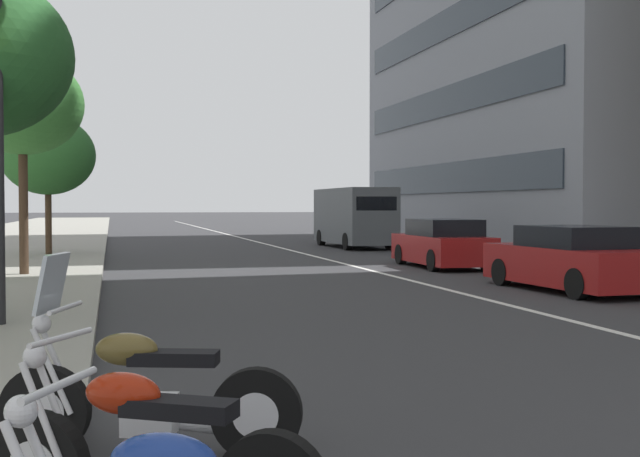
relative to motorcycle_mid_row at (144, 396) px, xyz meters
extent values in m
cube|color=silver|center=(31.87, -6.85, -0.44)|extent=(110.00, 0.16, 0.01)
cylinder|color=silver|center=(-2.45, 0.44, 0.65)|extent=(0.56, 0.29, 0.04)
sphere|color=silver|center=(-2.37, 0.60, 0.53)|extent=(0.14, 0.14, 0.14)
cube|color=black|center=(-1.46, -0.13, 0.27)|extent=(0.52, 0.66, 0.10)
ellipsoid|color=#991E0A|center=(-1.28, 0.17, 0.33)|extent=(0.44, 0.52, 0.24)
cylinder|color=silver|center=(-1.10, 0.62, 0.17)|extent=(0.20, 0.30, 0.64)
cylinder|color=silver|center=(-0.97, 0.54, 0.17)|extent=(0.20, 0.30, 0.64)
cylinder|color=silver|center=(-1.08, 0.51, 0.63)|extent=(0.53, 0.34, 0.04)
sphere|color=silver|center=(-0.98, 0.67, 0.51)|extent=(0.14, 0.14, 0.14)
cylinder|color=black|center=(0.23, 0.71, -0.11)|extent=(0.32, 0.67, 0.67)
cylinder|color=silver|center=(0.23, 0.71, -0.11)|extent=(0.23, 0.36, 0.33)
cylinder|color=black|center=(-0.26, -0.78, -0.11)|extent=(0.32, 0.67, 0.67)
cylinder|color=silver|center=(-0.26, -0.78, -0.11)|extent=(0.23, 0.36, 0.33)
cube|color=silver|center=(-0.02, -0.04, -0.13)|extent=(0.36, 0.44, 0.28)
cube|color=black|center=(-0.07, -0.21, 0.29)|extent=(0.41, 0.68, 0.10)
ellipsoid|color=brown|center=(0.04, 0.12, 0.35)|extent=(0.37, 0.51, 0.24)
cylinder|color=silver|center=(0.13, 0.65, 0.19)|extent=(0.14, 0.31, 0.64)
cylinder|color=silver|center=(0.27, 0.61, 0.19)|extent=(0.14, 0.31, 0.64)
cylinder|color=silver|center=(0.18, 0.55, 0.65)|extent=(0.58, 0.22, 0.04)
sphere|color=silver|center=(0.23, 0.73, 0.53)|extent=(0.14, 0.14, 0.14)
cube|color=#B2BCC6|center=(0.21, 0.65, 0.83)|extent=(0.46, 0.25, 0.44)
cylinder|color=silver|center=(0.03, -0.35, -0.25)|extent=(0.30, 0.68, 0.16)
cube|color=maroon|center=(9.23, -9.34, 0.10)|extent=(4.43, 2.02, 0.80)
cube|color=black|center=(9.09, -9.34, 0.73)|extent=(2.25, 1.78, 0.45)
cylinder|color=black|center=(10.63, -8.44, -0.14)|extent=(0.63, 0.25, 0.62)
cylinder|color=black|center=(10.70, -10.11, -0.14)|extent=(0.63, 0.25, 0.62)
cylinder|color=black|center=(7.76, -8.56, -0.14)|extent=(0.63, 0.25, 0.62)
cube|color=maroon|center=(15.95, -9.25, 0.10)|extent=(4.29, 1.87, 0.80)
cube|color=black|center=(15.77, -9.25, 0.74)|extent=(2.38, 1.67, 0.48)
cylinder|color=black|center=(17.37, -8.50, -0.14)|extent=(0.63, 0.24, 0.62)
cylinder|color=black|center=(17.32, -10.08, -0.14)|extent=(0.63, 0.24, 0.62)
cylinder|color=black|center=(14.57, -8.42, -0.14)|extent=(0.63, 0.24, 0.62)
cylinder|color=black|center=(14.53, -10.00, -0.14)|extent=(0.63, 0.24, 0.62)
cube|color=#4C5156|center=(27.16, -9.99, 0.94)|extent=(6.06, 2.06, 2.34)
cube|color=black|center=(24.16, -10.00, 1.46)|extent=(0.05, 1.71, 0.56)
cylinder|color=black|center=(29.21, -9.06, -0.09)|extent=(0.72, 0.26, 0.72)
cylinder|color=black|center=(29.22, -10.89, -0.09)|extent=(0.72, 0.26, 0.72)
cylinder|color=black|center=(25.10, -9.08, -0.09)|extent=(0.72, 0.26, 0.72)
cylinder|color=black|center=(25.11, -10.91, -0.09)|extent=(0.72, 0.26, 0.72)
cylinder|color=#473323|center=(14.83, 2.31, 1.24)|extent=(0.22, 0.22, 3.07)
ellipsoid|color=#387A33|center=(14.83, 2.31, 3.88)|extent=(2.93, 2.93, 2.49)
cylinder|color=#473323|center=(23.13, 2.33, 0.81)|extent=(0.22, 0.22, 2.21)
ellipsoid|color=#2D6B2D|center=(23.13, 2.33, 3.12)|extent=(3.22, 3.22, 2.74)
cube|color=#2D3842|center=(31.47, -16.10, 2.77)|extent=(21.92, 0.08, 1.50)
cube|color=#2D3842|center=(31.47, -16.10, 6.62)|extent=(21.92, 0.08, 1.50)
cube|color=#2D3842|center=(31.47, -16.10, 10.47)|extent=(21.92, 0.08, 1.50)
camera|label=1|loc=(-5.90, 0.22, 1.40)|focal=44.70mm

